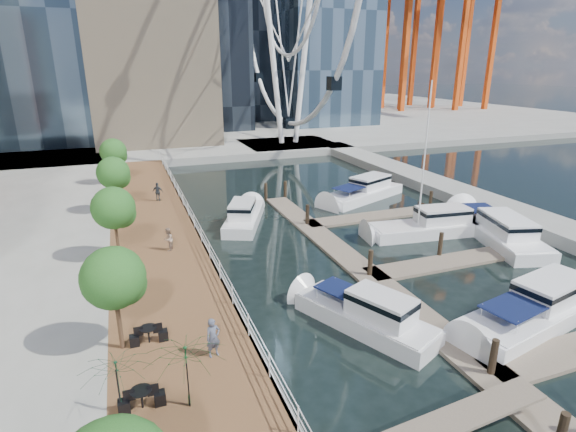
{
  "coord_description": "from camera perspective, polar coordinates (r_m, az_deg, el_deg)",
  "views": [
    {
      "loc": [
        -10.46,
        -13.82,
        12.43
      ],
      "look_at": [
        -0.7,
        12.55,
        3.0
      ],
      "focal_mm": 28.0,
      "sensor_mm": 36.0,
      "label": 1
    }
  ],
  "objects": [
    {
      "name": "seawall",
      "position": [
        31.51,
        -10.68,
        -4.05
      ],
      "size": [
        0.25,
        60.0,
        1.0
      ],
      "primitive_type": "cube",
      "color": "#595954",
      "rests_on": "ground"
    },
    {
      "name": "moored_yachts",
      "position": [
        34.51,
        16.75,
        -3.4
      ],
      "size": [
        22.91,
        37.47,
        11.5
      ],
      "color": "silver",
      "rests_on": "ground"
    },
    {
      "name": "ground",
      "position": [
        21.33,
        14.28,
        -17.77
      ],
      "size": [
        520.0,
        520.0,
        0.0
      ],
      "primitive_type": "plane",
      "color": "black",
      "rests_on": "ground"
    },
    {
      "name": "pedestrian_mid",
      "position": [
        30.1,
        -14.98,
        -2.87
      ],
      "size": [
        0.81,
        0.9,
        1.53
      ],
      "primitive_type": "imported",
      "rotation": [
        0.0,
        0.0,
        -1.95
      ],
      "color": "gray",
      "rests_on": "boardwalk"
    },
    {
      "name": "breakwater",
      "position": [
        47.05,
        20.97,
        2.6
      ],
      "size": [
        4.0,
        60.0,
        1.0
      ],
      "primitive_type": "cube",
      "color": "gray",
      "rests_on": "ground"
    },
    {
      "name": "yacht_foreground",
      "position": [
        26.7,
        28.75,
        -11.72
      ],
      "size": [
        10.93,
        4.97,
        2.15
      ],
      "primitive_type": null,
      "rotation": [
        0.0,
        0.0,
        1.78
      ],
      "color": "white",
      "rests_on": "ground"
    },
    {
      "name": "pier",
      "position": [
        71.23,
        0.07,
        8.9
      ],
      "size": [
        14.0,
        12.0,
        1.0
      ],
      "primitive_type": "cube",
      "color": "gray",
      "rests_on": "ground"
    },
    {
      "name": "floating_docks",
      "position": [
        32.38,
        16.2,
        -3.87
      ],
      "size": [
        16.0,
        34.0,
        2.6
      ],
      "color": "#6D6051",
      "rests_on": "ground"
    },
    {
      "name": "boardwalk",
      "position": [
        31.23,
        -16.11,
        -4.69
      ],
      "size": [
        6.0,
        60.0,
        1.0
      ],
      "primitive_type": "cube",
      "color": "brown",
      "rests_on": "ground"
    },
    {
      "name": "street_trees",
      "position": [
        29.01,
        -21.31,
        0.93
      ],
      "size": [
        2.6,
        42.6,
        4.6
      ],
      "color": "#3F2B1C",
      "rests_on": "ground"
    },
    {
      "name": "port_cranes",
      "position": [
        134.72,
        16.29,
        21.08
      ],
      "size": [
        40.0,
        52.0,
        38.0
      ],
      "color": "#D84C14",
      "rests_on": "ground"
    },
    {
      "name": "railing",
      "position": [
        31.12,
        -10.97,
        -2.33
      ],
      "size": [
        0.1,
        60.0,
        1.05
      ],
      "primitive_type": null,
      "color": "white",
      "rests_on": "boardwalk"
    },
    {
      "name": "land_far",
      "position": [
        116.9,
        -15.42,
        12.04
      ],
      "size": [
        200.0,
        114.0,
        1.0
      ],
      "primitive_type": "cube",
      "color": "gray",
      "rests_on": "ground"
    },
    {
      "name": "pedestrian_far",
      "position": [
        41.43,
        -16.2,
        2.97
      ],
      "size": [
        1.05,
        0.83,
        1.66
      ],
      "primitive_type": "imported",
      "rotation": [
        0.0,
        0.0,
        2.64
      ],
      "color": "#2F353B",
      "rests_on": "boardwalk"
    },
    {
      "name": "pedestrian_near",
      "position": [
        19.3,
        -9.49,
        -15.0
      ],
      "size": [
        0.7,
        0.55,
        1.7
      ],
      "primitive_type": "imported",
      "rotation": [
        0.0,
        0.0,
        0.25
      ],
      "color": "#495062",
      "rests_on": "boardwalk"
    }
  ]
}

